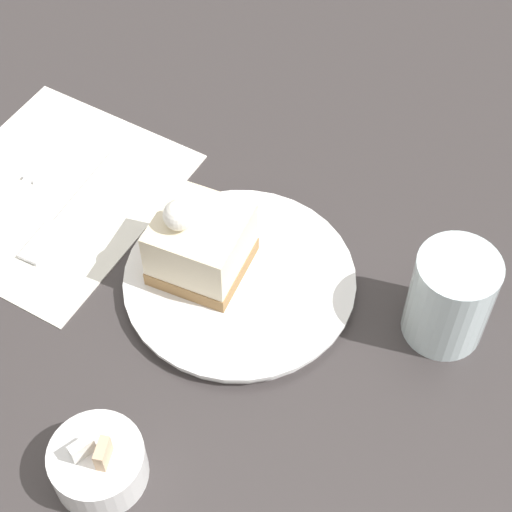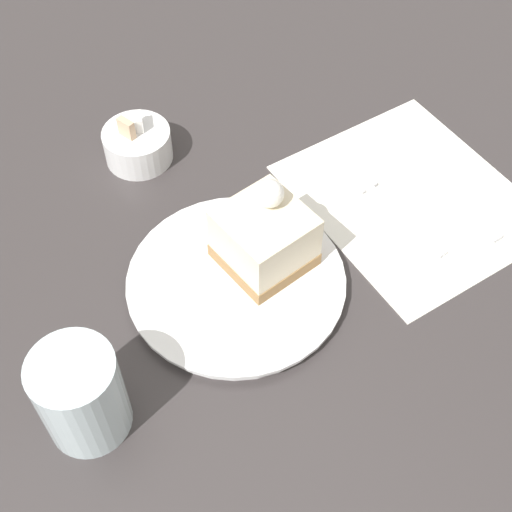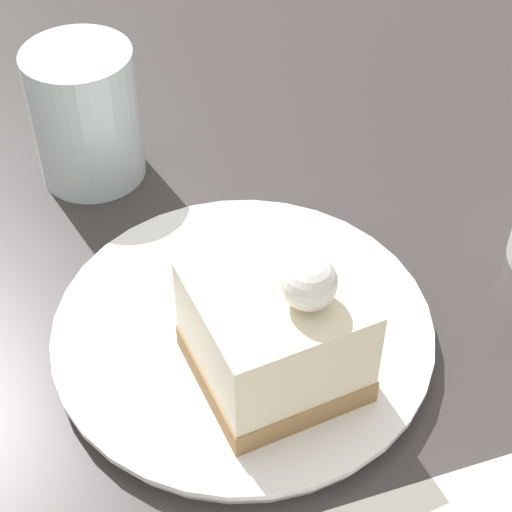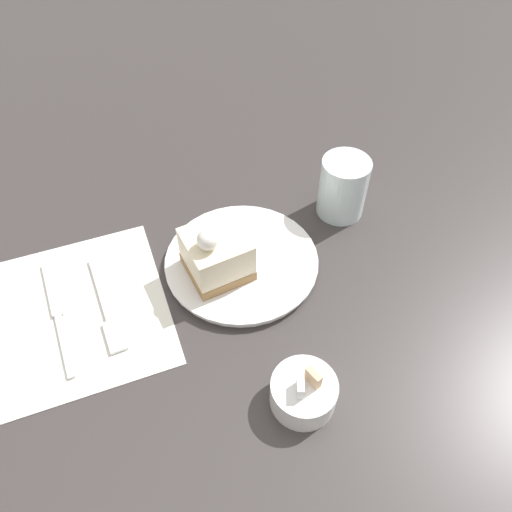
{
  "view_description": "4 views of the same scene",
  "coord_description": "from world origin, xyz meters",
  "views": [
    {
      "loc": [
        -0.2,
        0.4,
        0.66
      ],
      "look_at": [
        0.02,
        -0.01,
        0.05
      ],
      "focal_mm": 60.0,
      "sensor_mm": 36.0,
      "label": 1
    },
    {
      "loc": [
        -0.17,
        -0.35,
        0.58
      ],
      "look_at": [
        0.05,
        -0.02,
        0.06
      ],
      "focal_mm": 50.0,
      "sensor_mm": 36.0,
      "label": 2
    },
    {
      "loc": [
        0.34,
        -0.1,
        0.38
      ],
      "look_at": [
        0.02,
        0.01,
        0.05
      ],
      "focal_mm": 60.0,
      "sensor_mm": 36.0,
      "label": 3
    },
    {
      "loc": [
        0.18,
        0.43,
        0.55
      ],
      "look_at": [
        0.02,
        0.02,
        0.04
      ],
      "focal_mm": 35.0,
      "sensor_mm": 36.0,
      "label": 4
    }
  ],
  "objects": [
    {
      "name": "plate",
      "position": [
        0.04,
        0.0,
        0.01
      ],
      "size": [
        0.22,
        0.22,
        0.01
      ],
      "color": "white",
      "rests_on": "ground_plane"
    },
    {
      "name": "cake_slice",
      "position": [
        0.07,
        0.01,
        0.05
      ],
      "size": [
        0.09,
        0.09,
        0.09
      ],
      "rotation": [
        0.0,
        0.0,
        0.1
      ],
      "color": "#9E7547",
      "rests_on": "plate"
    },
    {
      "name": "drinking_glass",
      "position": [
        -0.15,
        -0.05,
        0.05
      ],
      "size": [
        0.07,
        0.07,
        0.1
      ],
      "color": "silver",
      "rests_on": "ground_plane"
    },
    {
      "name": "ground_plane",
      "position": [
        0.0,
        0.0,
        0.0
      ],
      "size": [
        4.0,
        4.0,
        0.0
      ],
      "primitive_type": "plane",
      "color": "#383333"
    }
  ]
}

